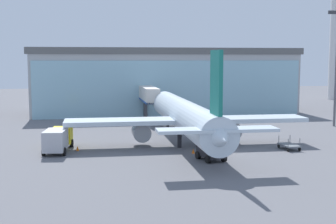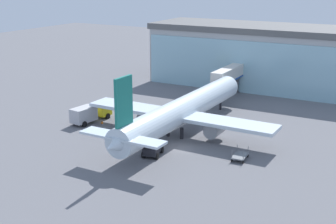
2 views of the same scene
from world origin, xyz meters
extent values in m
plane|color=slate|center=(0.00, 0.00, 0.00)|extent=(240.00, 240.00, 0.00)
cube|color=#AAAAAA|center=(0.00, 40.54, 5.61)|extent=(49.83, 16.01, 11.22)
cube|color=#94C3D2|center=(0.15, 32.88, 5.05)|extent=(48.54, 1.27, 10.10)
cube|color=#5A5A5A|center=(0.00, 40.54, 11.82)|extent=(50.82, 16.33, 1.20)
cube|color=beige|center=(-4.53, 27.86, 4.53)|extent=(2.34, 11.99, 2.40)
cube|color=#194799|center=(-4.53, 27.86, 3.48)|extent=(2.38, 11.99, 0.30)
cylinder|color=#4C4C51|center=(-4.59, 32.34, 1.67)|extent=(0.70, 0.70, 3.33)
cylinder|color=#59595E|center=(23.20, 17.13, 8.56)|extent=(0.36, 0.36, 17.12)
cylinder|color=silver|center=(-2.58, 6.17, 3.46)|extent=(3.77, 33.00, 3.72)
cone|color=silver|center=(-2.55, 22.67, 3.46)|extent=(3.72, 3.01, 3.72)
cone|color=silver|center=(-2.60, -10.32, 3.46)|extent=(3.35, 4.01, 3.35)
cube|color=silver|center=(-2.58, 4.52, 3.09)|extent=(28.89, 4.25, 0.50)
cube|color=silver|center=(-2.60, -9.32, 4.02)|extent=(11.00, 2.42, 0.30)
cube|color=#197266|center=(-2.60, -8.82, 8.25)|extent=(0.37, 3.20, 5.86)
cylinder|color=gray|center=(-8.07, 5.03, 1.74)|extent=(2.11, 3.20, 2.10)
cylinder|color=gray|center=(2.91, 5.02, 1.74)|extent=(2.11, 3.20, 2.10)
cylinder|color=black|center=(-3.70, 3.53, 0.80)|extent=(0.50, 0.50, 1.60)
cylinder|color=black|center=(-1.46, 3.52, 0.80)|extent=(0.50, 0.50, 1.60)
cylinder|color=black|center=(-2.55, 19.67, 0.80)|extent=(0.40, 0.40, 1.60)
cube|color=yellow|center=(-17.35, 6.11, 1.40)|extent=(2.42, 2.42, 1.90)
cube|color=#B2B2B7|center=(-17.80, 1.93, 1.55)|extent=(2.62, 4.21, 2.20)
cylinder|color=black|center=(-18.44, 6.22, 0.45)|extent=(0.40, 0.93, 0.90)
cylinder|color=black|center=(-16.26, 5.99, 0.45)|extent=(0.40, 0.93, 0.90)
cylinder|color=black|center=(-19.00, 1.05, 0.45)|extent=(0.40, 0.93, 0.90)
cylinder|color=black|center=(-16.82, 0.82, 0.45)|extent=(0.40, 0.93, 0.90)
cube|color=slate|center=(8.52, 0.31, 0.52)|extent=(1.84, 2.93, 0.16)
cylinder|color=black|center=(9.34, -0.74, 0.22)|extent=(0.16, 0.45, 0.44)
cylinder|color=slate|center=(9.34, -0.74, 1.05)|extent=(0.08, 0.08, 0.90)
cylinder|color=black|center=(7.91, -0.87, 0.22)|extent=(0.16, 0.45, 0.44)
cylinder|color=slate|center=(7.91, -0.87, 1.05)|extent=(0.08, 0.08, 0.90)
cylinder|color=black|center=(9.14, 1.49, 0.22)|extent=(0.16, 0.45, 0.44)
cylinder|color=slate|center=(9.14, 1.49, 1.05)|extent=(0.08, 0.08, 0.90)
cylinder|color=black|center=(7.71, 1.37, 0.22)|extent=(0.16, 0.45, 0.44)
cylinder|color=slate|center=(7.71, 1.37, 1.05)|extent=(0.08, 0.08, 0.90)
cube|color=black|center=(-1.77, -3.86, 0.85)|extent=(2.52, 3.54, 0.90)
cube|color=#26262B|center=(-1.62, -4.48, 1.80)|extent=(1.60, 1.31, 1.00)
cylinder|color=black|center=(-2.92, -2.99, 0.40)|extent=(0.53, 0.86, 0.80)
cylinder|color=black|center=(-1.17, -2.55, 0.40)|extent=(0.53, 0.86, 0.80)
cylinder|color=black|center=(-2.38, -5.16, 0.40)|extent=(0.53, 0.86, 0.80)
cylinder|color=black|center=(-0.63, -4.72, 0.40)|extent=(0.53, 0.86, 0.80)
cone|color=orange|center=(-2.82, -0.14, 0.28)|extent=(0.36, 0.36, 0.55)
cone|color=orange|center=(-15.50, 3.50, 0.28)|extent=(0.36, 0.36, 0.55)
camera|label=1|loc=(-13.48, -49.81, 10.37)|focal=50.00mm
camera|label=2|loc=(27.62, -51.64, 22.57)|focal=50.00mm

